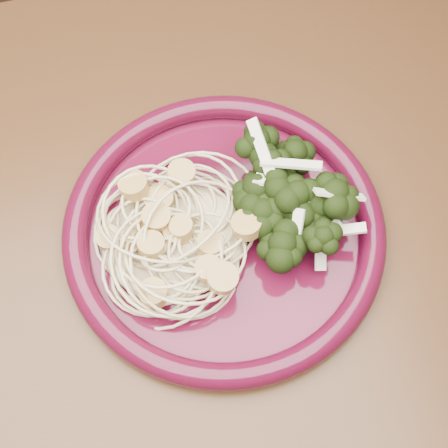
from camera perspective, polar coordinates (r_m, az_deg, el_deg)
name	(u,v)px	position (r m, az deg, el deg)	size (l,w,h in m)	color
dining_table	(313,304)	(0.65, 8.15, -7.21)	(1.20, 0.80, 0.75)	#472814
dinner_plate	(224,229)	(0.56, 0.00, -0.43)	(0.29, 0.29, 0.02)	#440A1E
spaghetti_pile	(174,236)	(0.55, -4.58, -1.08)	(0.13, 0.11, 0.03)	beige
scallop_cluster	(171,217)	(0.51, -4.87, 0.67)	(0.13, 0.13, 0.04)	tan
broccoli_pile	(285,204)	(0.55, 5.56, 1.85)	(0.08, 0.14, 0.05)	black
onion_garnish	(288,187)	(0.52, 5.85, 3.41)	(0.06, 0.09, 0.05)	beige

